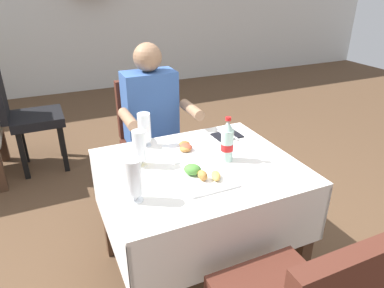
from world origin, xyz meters
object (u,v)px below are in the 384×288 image
at_px(plate_near_camera, 202,176).
at_px(beer_glass_middle, 139,147).
at_px(background_chair_right, 25,113).
at_px(main_dining_table, 199,193).
at_px(seated_diner_far, 154,124).
at_px(plate_far_diner, 186,149).
at_px(beer_glass_left, 134,180).
at_px(napkin_cutlery_set, 227,135).
at_px(cola_bottle_primary, 227,142).
at_px(chair_far_diner_seat, 152,138).
at_px(beer_glass_right, 144,129).

distance_m(plate_near_camera, beer_glass_middle, 0.36).
bearing_deg(plate_near_camera, background_chair_right, 112.87).
relative_size(main_dining_table, seated_diner_far, 0.81).
xyz_separation_m(seated_diner_far, plate_far_diner, (0.02, -0.54, 0.04)).
bearing_deg(plate_near_camera, beer_glass_left, -173.25).
relative_size(beer_glass_middle, napkin_cutlery_set, 1.03).
bearing_deg(cola_bottle_primary, chair_far_diner_seat, 100.76).
height_order(main_dining_table, plate_near_camera, plate_near_camera).
bearing_deg(cola_bottle_primary, beer_glass_middle, 163.73).
xyz_separation_m(seated_diner_far, cola_bottle_primary, (0.18, -0.72, 0.14)).
height_order(plate_far_diner, cola_bottle_primary, cola_bottle_primary).
bearing_deg(beer_glass_middle, beer_glass_right, 66.71).
relative_size(main_dining_table, beer_glass_middle, 5.13).
relative_size(beer_glass_middle, cola_bottle_primary, 0.80).
bearing_deg(beer_glass_middle, main_dining_table, -23.37).
distance_m(plate_far_diner, cola_bottle_primary, 0.26).
xyz_separation_m(chair_far_diner_seat, beer_glass_right, (-0.19, -0.48, 0.29)).
xyz_separation_m(beer_glass_left, background_chair_right, (-0.46, 1.97, -0.29)).
bearing_deg(plate_far_diner, napkin_cutlery_set, 16.50).
bearing_deg(plate_far_diner, cola_bottle_primary, -48.37).
distance_m(beer_glass_right, background_chair_right, 1.63).
xyz_separation_m(plate_near_camera, beer_glass_middle, (-0.24, 0.26, 0.09)).
bearing_deg(beer_glass_right, background_chair_right, 114.82).
relative_size(cola_bottle_primary, napkin_cutlery_set, 1.29).
bearing_deg(cola_bottle_primary, background_chair_right, 119.55).
height_order(plate_near_camera, beer_glass_right, beer_glass_right).
distance_m(main_dining_table, plate_far_diner, 0.26).
xyz_separation_m(plate_far_diner, cola_bottle_primary, (0.16, -0.18, 0.09)).
distance_m(seated_diner_far, cola_bottle_primary, 0.75).
relative_size(beer_glass_right, background_chair_right, 0.21).
xyz_separation_m(cola_bottle_primary, napkin_cutlery_set, (0.16, 0.27, -0.10)).
height_order(beer_glass_left, beer_glass_right, beer_glass_left).
xyz_separation_m(main_dining_table, beer_glass_middle, (-0.29, 0.12, 0.29)).
relative_size(plate_near_camera, napkin_cutlery_set, 1.34).
bearing_deg(beer_glass_left, chair_far_diner_seat, 68.22).
relative_size(plate_near_camera, cola_bottle_primary, 1.04).
distance_m(chair_far_diner_seat, seated_diner_far, 0.19).
relative_size(plate_near_camera, beer_glass_left, 1.26).
bearing_deg(background_chair_right, plate_near_camera, -67.13).
relative_size(chair_far_diner_seat, napkin_cutlery_set, 5.06).
xyz_separation_m(plate_far_diner, beer_glass_left, (-0.40, -0.35, 0.09)).
bearing_deg(main_dining_table, beer_glass_middle, 156.63).
height_order(main_dining_table, plate_far_diner, plate_far_diner).
bearing_deg(cola_bottle_primary, beer_glass_left, -163.10).
height_order(beer_glass_middle, cola_bottle_primary, cola_bottle_primary).
height_order(seated_diner_far, beer_glass_middle, seated_diner_far).
bearing_deg(background_chair_right, beer_glass_middle, -70.94).
height_order(plate_far_diner, background_chair_right, background_chair_right).
relative_size(beer_glass_right, napkin_cutlery_set, 1.05).
xyz_separation_m(beer_glass_middle, cola_bottle_primary, (0.44, -0.13, -0.00)).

